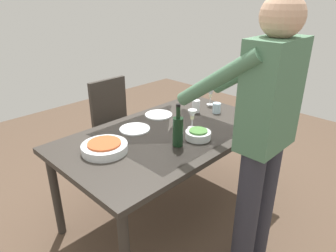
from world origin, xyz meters
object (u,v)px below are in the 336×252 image
at_px(water_cup_far_left, 196,106).
at_px(wine_glass_left, 211,94).
at_px(side_bowl_salad, 198,134).
at_px(dinner_plate_far, 159,115).
at_px(serving_bowl_pasta, 105,147).
at_px(dinner_plate_near, 135,129).
at_px(chair_near, 116,120).
at_px(wine_bottle, 178,130).
at_px(person_server, 263,132).
at_px(water_cup_near_right, 217,108).
at_px(water_cup_near_left, 240,122).
at_px(dining_table, 168,140).
at_px(wine_glass_right, 192,116).

bearing_deg(water_cup_far_left, wine_glass_left, -174.66).
relative_size(side_bowl_salad, dinner_plate_far, 0.78).
relative_size(serving_bowl_pasta, dinner_plate_near, 1.30).
bearing_deg(dinner_plate_far, chair_near, -85.25).
relative_size(wine_bottle, serving_bowl_pasta, 0.99).
bearing_deg(person_server, water_cup_near_right, -128.20).
relative_size(person_server, side_bowl_salad, 9.38).
bearing_deg(wine_bottle, water_cup_far_left, -151.01).
relative_size(water_cup_near_left, dinner_plate_far, 0.46).
bearing_deg(chair_near, person_server, 85.64).
xyz_separation_m(person_server, wine_glass_left, (-0.68, -0.88, -0.13)).
height_order(dining_table, person_server, person_server).
distance_m(person_server, water_cup_near_left, 0.61).
xyz_separation_m(serving_bowl_pasta, dinner_plate_near, (-0.36, -0.13, -0.03)).
height_order(wine_glass_right, serving_bowl_pasta, wine_glass_right).
distance_m(person_server, water_cup_far_left, 0.98).
bearing_deg(dinner_plate_near, person_server, 99.66).
bearing_deg(water_cup_near_right, chair_near, -63.19).
height_order(wine_glass_right, dinner_plate_far, wine_glass_right).
bearing_deg(dining_table, serving_bowl_pasta, -9.20).
xyz_separation_m(person_server, dinner_plate_far, (-0.17, -1.02, -0.23)).
bearing_deg(dinner_plate_far, water_cup_far_left, 148.88).
bearing_deg(water_cup_near_left, person_server, 43.05).
relative_size(dining_table, wine_glass_left, 10.81).
relative_size(water_cup_far_left, dinner_plate_far, 0.47).
xyz_separation_m(dinner_plate_near, dinner_plate_far, (-0.33, -0.08, 0.00)).
bearing_deg(water_cup_far_left, wine_glass_right, 35.20).
distance_m(wine_glass_left, water_cup_far_left, 0.24).
bearing_deg(chair_near, dinner_plate_near, 66.38).
xyz_separation_m(wine_bottle, dinner_plate_far, (-0.29, -0.48, -0.10)).
xyz_separation_m(chair_near, dinner_plate_far, (-0.05, 0.56, 0.20)).
xyz_separation_m(serving_bowl_pasta, dinner_plate_far, (-0.69, -0.21, -0.03)).
bearing_deg(side_bowl_salad, water_cup_near_left, 163.29).
xyz_separation_m(water_cup_near_left, serving_bowl_pasta, (0.94, -0.42, -0.02)).
distance_m(dining_table, person_server, 0.79).
xyz_separation_m(water_cup_near_left, water_cup_near_right, (-0.14, -0.32, -0.01)).
bearing_deg(dinner_plate_far, dining_table, 57.82).
bearing_deg(serving_bowl_pasta, water_cup_near_left, 155.97).
bearing_deg(dinner_plate_far, serving_bowl_pasta, 16.86).
height_order(person_server, water_cup_far_left, person_server).
xyz_separation_m(water_cup_near_left, side_bowl_salad, (0.37, -0.11, -0.02)).
relative_size(dining_table, person_server, 0.97).
relative_size(water_cup_near_right, water_cup_far_left, 0.81).
bearing_deg(dinner_plate_near, serving_bowl_pasta, 19.63).
relative_size(wine_glass_right, water_cup_near_right, 1.73).
relative_size(chair_near, serving_bowl_pasta, 3.03).
relative_size(wine_glass_right, dinner_plate_near, 0.66).
relative_size(serving_bowl_pasta, dinner_plate_far, 1.30).
height_order(wine_bottle, wine_glass_left, wine_bottle).
relative_size(water_cup_far_left, side_bowl_salad, 0.60).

